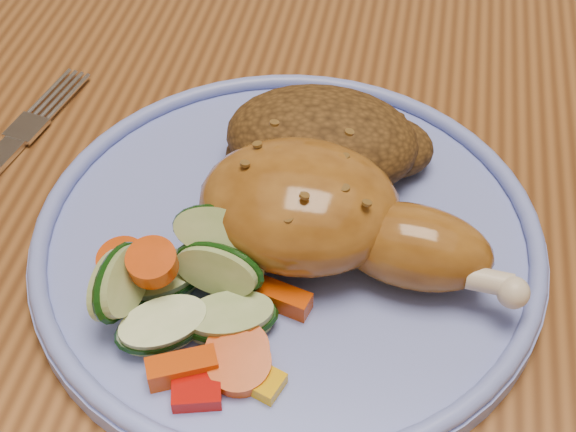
# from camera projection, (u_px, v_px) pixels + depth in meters

# --- Properties ---
(dining_table) EXTENTS (0.90, 1.40, 0.75)m
(dining_table) POSITION_uv_depth(u_px,v_px,m) (461.00, 211.00, 0.58)
(dining_table) COLOR brown
(dining_table) RESTS_ON ground
(plate) EXTENTS (0.28, 0.28, 0.01)m
(plate) POSITION_uv_depth(u_px,v_px,m) (288.00, 242.00, 0.44)
(plate) COLOR #7082DC
(plate) RESTS_ON dining_table
(plate_rim) EXTENTS (0.28, 0.28, 0.01)m
(plate_rim) POSITION_uv_depth(u_px,v_px,m) (288.00, 229.00, 0.44)
(plate_rim) COLOR #7082DC
(plate_rim) RESTS_ON plate
(chicken_leg) EXTENTS (0.17, 0.09, 0.06)m
(chicken_leg) POSITION_uv_depth(u_px,v_px,m) (327.00, 215.00, 0.41)
(chicken_leg) COLOR #935B1E
(chicken_leg) RESTS_ON plate
(rice_pilaf) EXTENTS (0.12, 0.08, 0.05)m
(rice_pilaf) POSITION_uv_depth(u_px,v_px,m) (326.00, 142.00, 0.46)
(rice_pilaf) COLOR #4F3313
(rice_pilaf) RESTS_ON plate
(vegetable_pile) EXTENTS (0.11, 0.11, 0.05)m
(vegetable_pile) POSITION_uv_depth(u_px,v_px,m) (190.00, 294.00, 0.39)
(vegetable_pile) COLOR #A50A05
(vegetable_pile) RESTS_ON plate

